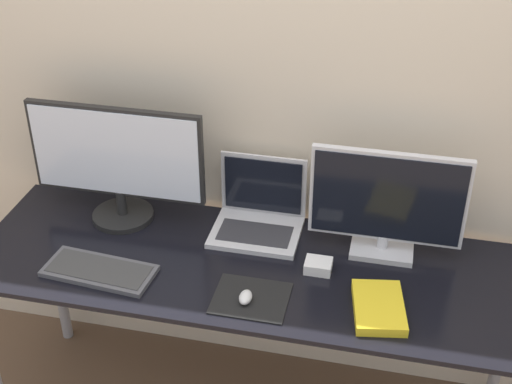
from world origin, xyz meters
The scene contains 10 objects.
wall_back centered at (0.00, 0.68, 1.25)m, with size 7.00×0.05×2.50m.
desk centered at (0.00, 0.31, 0.65)m, with size 1.86×0.62×0.73m.
monitor_left centered at (-0.51, 0.48, 0.96)m, with size 0.62×0.22×0.43m.
monitor_right centered at (0.41, 0.48, 0.92)m, with size 0.50×0.15×0.38m.
laptop centered at (-0.02, 0.52, 0.79)m, with size 0.30×0.24×0.25m.
keyboard centered at (-0.47, 0.16, 0.74)m, with size 0.37×0.19×0.02m.
mousepad centered at (0.04, 0.14, 0.73)m, with size 0.23×0.19×0.00m.
mouse centered at (0.02, 0.12, 0.75)m, with size 0.04×0.06×0.03m.
book centered at (0.42, 0.17, 0.75)m, with size 0.18×0.25×0.03m.
power_brick centered at (0.22, 0.33, 0.75)m, with size 0.09×0.07×0.04m.
Camera 1 is at (0.42, -1.49, 2.17)m, focal length 50.00 mm.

